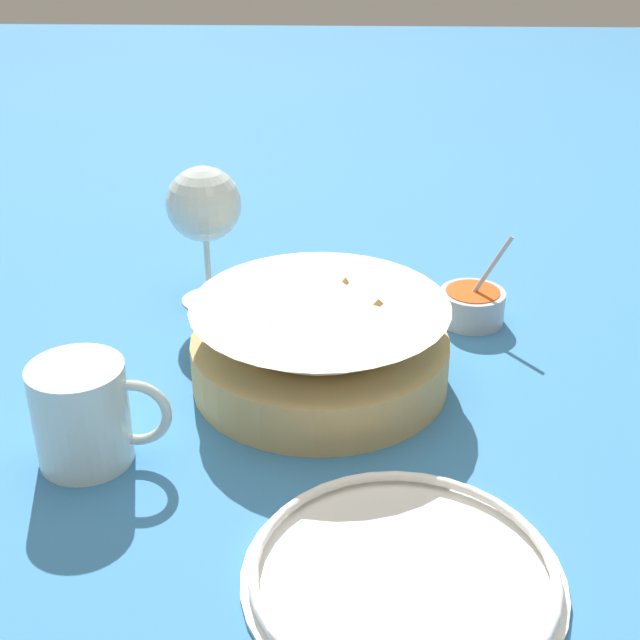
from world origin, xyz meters
name	(u,v)px	position (x,y,z in m)	size (l,w,h in m)	color
ground_plane	(282,389)	(0.00, 0.00, 0.00)	(4.00, 4.00, 0.00)	teal
food_basket	(321,347)	(0.04, 0.02, 0.04)	(0.25, 0.25, 0.09)	tan
sauce_cup	(472,304)	(0.20, 0.15, 0.02)	(0.08, 0.07, 0.10)	#B7B7BC
wine_glass	(204,208)	(-0.10, 0.19, 0.11)	(0.08, 0.08, 0.16)	silver
beer_mug	(84,417)	(-0.16, -0.12, 0.04)	(0.12, 0.08, 0.09)	silver
side_plate	(403,574)	(0.10, -0.26, 0.01)	(0.24, 0.24, 0.01)	white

